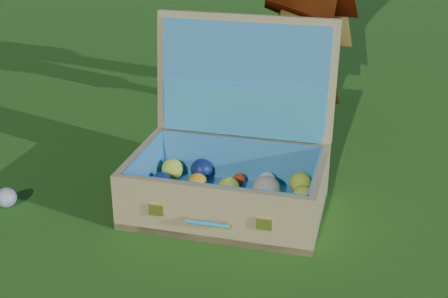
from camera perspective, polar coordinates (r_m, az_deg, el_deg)
ground at (r=1.95m, az=-0.40°, el=-4.43°), size 60.00×60.00×0.00m
stray_ball at (r=2.00m, az=-19.28°, el=-4.22°), size 0.06×0.06×0.06m
suitcase at (r=1.87m, az=0.79°, el=-0.57°), size 0.69×0.62×0.54m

